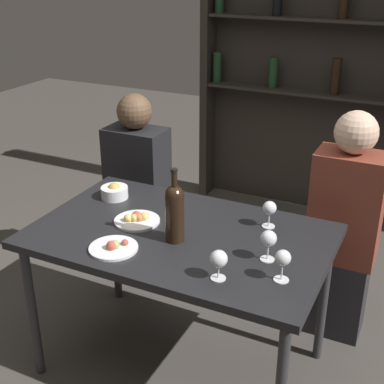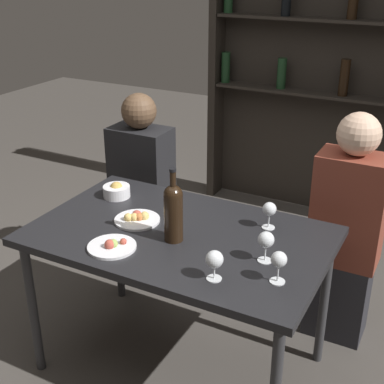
{
  "view_description": "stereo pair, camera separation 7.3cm",
  "coord_description": "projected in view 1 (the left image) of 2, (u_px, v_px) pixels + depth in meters",
  "views": [
    {
      "loc": [
        0.97,
        -1.87,
        1.89
      ],
      "look_at": [
        0.0,
        0.12,
        0.9
      ],
      "focal_mm": 50.0,
      "sensor_mm": 36.0,
      "label": 1
    },
    {
      "loc": [
        1.03,
        -1.83,
        1.89
      ],
      "look_at": [
        0.0,
        0.12,
        0.9
      ],
      "focal_mm": 50.0,
      "sensor_mm": 36.0,
      "label": 2
    }
  ],
  "objects": [
    {
      "name": "seated_person_right",
      "position": [
        343.0,
        233.0,
        2.71
      ],
      "size": [
        0.34,
        0.22,
        1.23
      ],
      "color": "#26262B",
      "rests_on": "ground_plane"
    },
    {
      "name": "food_plate_0",
      "position": [
        114.0,
        247.0,
        2.25
      ],
      "size": [
        0.21,
        0.21,
        0.05
      ],
      "color": "white",
      "rests_on": "dining_table"
    },
    {
      "name": "food_plate_1",
      "position": [
        137.0,
        219.0,
        2.48
      ],
      "size": [
        0.21,
        0.21,
        0.05
      ],
      "color": "white",
      "rests_on": "dining_table"
    },
    {
      "name": "wine_rack_wall",
      "position": [
        307.0,
        63.0,
        3.89
      ],
      "size": [
        1.59,
        0.21,
        2.25
      ],
      "color": "#28231E",
      "rests_on": "ground_plane"
    },
    {
      "name": "ground_plane",
      "position": [
        181.0,
        363.0,
        2.69
      ],
      "size": [
        10.0,
        10.0,
        0.0
      ],
      "primitive_type": "plane",
      "color": "#47423D"
    },
    {
      "name": "snack_bowl",
      "position": [
        114.0,
        192.0,
        2.71
      ],
      "size": [
        0.14,
        0.14,
        0.08
      ],
      "color": "white",
      "rests_on": "dining_table"
    },
    {
      "name": "wine_glass_1",
      "position": [
        283.0,
        259.0,
        2.0
      ],
      "size": [
        0.06,
        0.06,
        0.13
      ],
      "color": "silver",
      "rests_on": "dining_table"
    },
    {
      "name": "dining_table",
      "position": [
        180.0,
        245.0,
        2.41
      ],
      "size": [
        1.32,
        0.82,
        0.75
      ],
      "color": "black",
      "rests_on": "ground_plane"
    },
    {
      "name": "wine_bottle",
      "position": [
        175.0,
        210.0,
        2.27
      ],
      "size": [
        0.08,
        0.08,
        0.33
      ],
      "color": "black",
      "rests_on": "dining_table"
    },
    {
      "name": "wine_glass_0",
      "position": [
        268.0,
        239.0,
        2.14
      ],
      "size": [
        0.07,
        0.07,
        0.13
      ],
      "color": "silver",
      "rests_on": "dining_table"
    },
    {
      "name": "seated_person_left",
      "position": [
        138.0,
        195.0,
        3.21
      ],
      "size": [
        0.35,
        0.22,
        1.18
      ],
      "color": "#26262B",
      "rests_on": "ground_plane"
    },
    {
      "name": "wine_glass_2",
      "position": [
        219.0,
        260.0,
        2.02
      ],
      "size": [
        0.07,
        0.07,
        0.12
      ],
      "color": "silver",
      "rests_on": "dining_table"
    },
    {
      "name": "wine_glass_3",
      "position": [
        269.0,
        209.0,
        2.4
      ],
      "size": [
        0.06,
        0.06,
        0.13
      ],
      "color": "silver",
      "rests_on": "dining_table"
    }
  ]
}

